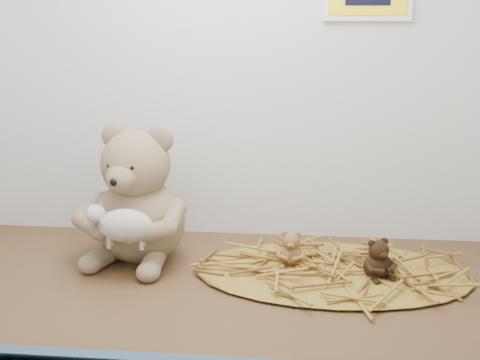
# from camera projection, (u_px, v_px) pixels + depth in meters

# --- Properties ---
(alcove_shell) EXTENTS (1.20, 0.60, 0.90)m
(alcove_shell) POSITION_uv_depth(u_px,v_px,m) (210.00, 41.00, 1.09)
(alcove_shell) COLOR #3C2615
(alcove_shell) RESTS_ON ground
(straw_bed) EXTENTS (0.55, 0.32, 0.01)m
(straw_bed) POSITION_uv_depth(u_px,v_px,m) (332.00, 272.00, 1.19)
(straw_bed) COLOR brown
(straw_bed) RESTS_ON shelf_floor
(main_teddy) EXTENTS (0.28, 0.29, 0.28)m
(main_teddy) POSITION_uv_depth(u_px,v_px,m) (138.00, 193.00, 1.23)
(main_teddy) COLOR #8D7657
(main_teddy) RESTS_ON shelf_floor
(toy_lamb) EXTENTS (0.14, 0.08, 0.09)m
(toy_lamb) POSITION_uv_depth(u_px,v_px,m) (125.00, 225.00, 1.14)
(toy_lamb) COLOR beige
(toy_lamb) RESTS_ON main_teddy
(mini_teddy_tan) EXTENTS (0.06, 0.06, 0.07)m
(mini_teddy_tan) POSITION_uv_depth(u_px,v_px,m) (291.00, 247.00, 1.21)
(mini_teddy_tan) COLOR brown
(mini_teddy_tan) RESTS_ON straw_bed
(mini_teddy_brown) EXTENTS (0.09, 0.09, 0.08)m
(mini_teddy_brown) POSITION_uv_depth(u_px,v_px,m) (378.00, 257.00, 1.15)
(mini_teddy_brown) COLOR black
(mini_teddy_brown) RESTS_ON straw_bed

